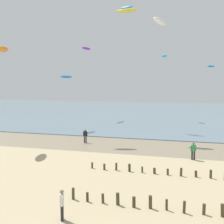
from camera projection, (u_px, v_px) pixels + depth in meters
The scene contains 15 objects.
wet_sand_strip at pixel (146, 147), 33.53m from camera, with size 120.00×8.31×0.01m, color gray.
sea at pixel (170, 113), 71.06m from camera, with size 160.00×70.00×0.10m, color slate.
groyne_mid at pixel (204, 209), 16.24m from camera, with size 16.10×0.37×0.79m.
groyne_far at pixel (188, 173), 22.88m from camera, with size 16.48×0.33×0.68m.
person_nearest_camera at pixel (62, 204), 15.57m from camera, with size 0.34×0.53×1.71m.
person_by_waterline at pixel (85, 136), 35.58m from camera, with size 0.57×0.22×1.71m.
person_right_flank at pixel (193, 150), 27.78m from camera, with size 0.54×0.33×1.71m.
kite_aloft_0 at pixel (126, 8), 46.95m from camera, with size 2.57×0.82×0.41m, color #2384D1.
kite_aloft_3 at pixel (66, 77), 45.15m from camera, with size 2.84×0.91×0.46m, color #2384D1.
kite_aloft_4 at pixel (164, 56), 56.58m from camera, with size 2.56×0.82×0.41m, color #19B2B7.
kite_aloft_5 at pixel (211, 66), 43.28m from camera, with size 1.94×0.62×0.31m, color #2384D1.
kite_aloft_8 at pixel (160, 21), 25.07m from camera, with size 2.79×0.89×0.45m, color white.
kite_aloft_10 at pixel (2, 49), 32.62m from camera, with size 3.04×0.97×0.49m, color orange.
kite_aloft_11 at pixel (86, 48), 58.18m from camera, with size 3.35×1.07×0.54m, color purple.
kite_aloft_12 at pixel (126, 11), 38.55m from camera, with size 2.87×0.92×0.46m, color yellow.
Camera 1 is at (4.98, -8.74, 7.47)m, focal length 46.17 mm.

